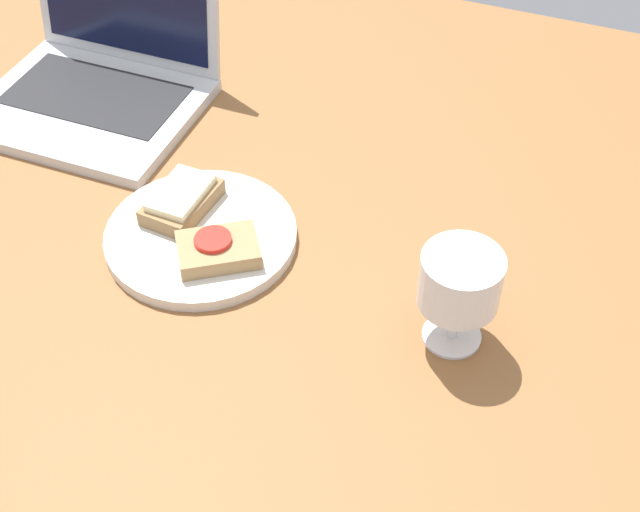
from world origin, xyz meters
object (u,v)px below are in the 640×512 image
laptop (100,71)px  wine_glass (460,284)px  sandwich_with_cheese (182,200)px  plate (201,236)px  sandwich_with_tomato (217,249)px

laptop → wine_glass: bearing=-23.2°
laptop → sandwich_with_cheese: bearing=-39.6°
plate → sandwich_with_cheese: sandwich_with_cheese is taller
sandwich_with_tomato → laptop: 39.70cm
sandwich_with_cheese → wine_glass: bearing=-10.2°
sandwich_with_tomato → laptop: laptop is taller
sandwich_with_tomato → sandwich_with_cheese: bearing=142.8°
plate → sandwich_with_tomato: size_ratio=2.03×
plate → sandwich_with_cheese: bearing=143.1°
sandwich_with_cheese → laptop: 29.93cm
sandwich_with_tomato → plate: bearing=142.4°
sandwich_with_tomato → wine_glass: 29.40cm
sandwich_with_tomato → wine_glass: size_ratio=0.95×
plate → wine_glass: bearing=-6.3°
plate → sandwich_with_cheese: 5.40cm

